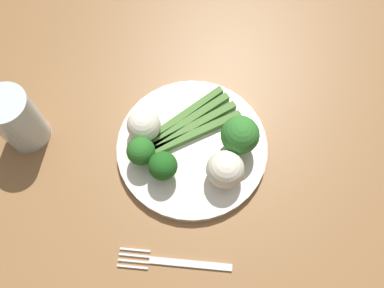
# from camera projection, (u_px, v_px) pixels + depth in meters

# --- Properties ---
(ground_plane) EXTENTS (6.00, 6.00, 0.02)m
(ground_plane) POSITION_uv_depth(u_px,v_px,m) (175.00, 248.00, 1.32)
(ground_plane) COLOR #B7A88E
(dining_table) EXTENTS (1.38, 1.08, 0.75)m
(dining_table) POSITION_uv_depth(u_px,v_px,m) (161.00, 190.00, 0.71)
(dining_table) COLOR olive
(dining_table) RESTS_ON ground_plane
(plate) EXTENTS (0.24, 0.24, 0.01)m
(plate) POSITION_uv_depth(u_px,v_px,m) (192.00, 147.00, 0.63)
(plate) COLOR silver
(plate) RESTS_ON dining_table
(asparagus_bundle) EXTENTS (0.16, 0.13, 0.01)m
(asparagus_bundle) POSITION_uv_depth(u_px,v_px,m) (191.00, 124.00, 0.63)
(asparagus_bundle) COLOR #47752D
(asparagus_bundle) RESTS_ON plate
(broccoli_front) EXTENTS (0.04, 0.04, 0.05)m
(broccoli_front) POSITION_uv_depth(u_px,v_px,m) (141.00, 151.00, 0.59)
(broccoli_front) COLOR #568E33
(broccoli_front) RESTS_ON plate
(broccoli_outer_edge) EXTENTS (0.04, 0.04, 0.05)m
(broccoli_outer_edge) POSITION_uv_depth(u_px,v_px,m) (164.00, 164.00, 0.58)
(broccoli_outer_edge) COLOR #4C7F2B
(broccoli_outer_edge) RESTS_ON plate
(broccoli_near_center) EXTENTS (0.06, 0.06, 0.07)m
(broccoli_near_center) POSITION_uv_depth(u_px,v_px,m) (240.00, 135.00, 0.59)
(broccoli_near_center) COLOR #609E3D
(broccoli_near_center) RESTS_ON plate
(cauliflower_right) EXTENTS (0.06, 0.06, 0.06)m
(cauliflower_right) POSITION_uv_depth(u_px,v_px,m) (225.00, 169.00, 0.58)
(cauliflower_right) COLOR white
(cauliflower_right) RESTS_ON plate
(cauliflower_edge) EXTENTS (0.05, 0.05, 0.05)m
(cauliflower_edge) POSITION_uv_depth(u_px,v_px,m) (144.00, 125.00, 0.61)
(cauliflower_edge) COLOR white
(cauliflower_edge) RESTS_ON plate
(fork) EXTENTS (0.06, 0.16, 0.00)m
(fork) POSITION_uv_depth(u_px,v_px,m) (173.00, 262.00, 0.57)
(fork) COLOR silver
(fork) RESTS_ON dining_table
(water_glass) EXTENTS (0.07, 0.07, 0.11)m
(water_glass) POSITION_uv_depth(u_px,v_px,m) (17.00, 120.00, 0.60)
(water_glass) COLOR silver
(water_glass) RESTS_ON dining_table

